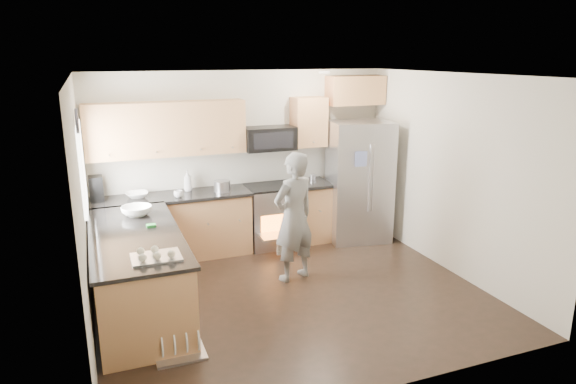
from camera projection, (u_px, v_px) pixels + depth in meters
name	position (u px, v px, depth m)	size (l,w,h in m)	color
ground	(292.00, 294.00, 6.23)	(4.50, 4.50, 0.00)	black
room_shell	(288.00, 159.00, 5.80)	(4.54, 4.04, 2.62)	beige
back_cabinet_run	(209.00, 188.00, 7.35)	(4.45, 0.64, 2.50)	#BD774B
peninsula	(138.00, 272.00, 5.73)	(0.96, 2.36, 1.04)	#BD774B
stove_range	(272.00, 202.00, 7.71)	(0.76, 0.97, 1.79)	#B7B7BC
refrigerator	(359.00, 182.00, 7.89)	(1.01, 0.85, 1.85)	#B7B7BC
person	(294.00, 217.00, 6.46)	(0.61, 0.40, 1.67)	gray
dish_rack	(180.00, 347.00, 4.95)	(0.48, 0.38, 0.29)	#B7B7BC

